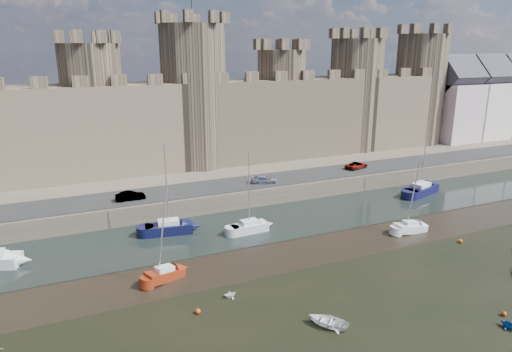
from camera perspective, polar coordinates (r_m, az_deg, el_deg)
The scene contains 20 objects.
ground at distance 39.10m, azimuth 11.46°, elevation -18.72°, with size 160.00×160.00×0.00m, color black.
water_channel at distance 57.83m, azimuth -2.30°, elevation -6.47°, with size 160.00×12.00×0.08m, color black.
quay at distance 90.44m, azimuth -10.72°, elevation 2.31°, with size 160.00×60.00×2.50m, color #4C443A.
road at distance 65.86m, azimuth -5.52°, elevation -1.40°, with size 160.00×7.00×0.10m, color black.
castle at distance 76.91m, azimuth -9.49°, elevation 7.92°, with size 108.50×11.00×29.00m.
townhouses at distance 116.45m, azimuth 28.11°, elevation 8.39°, with size 35.50×9.05×18.13m.
car_1 at distance 62.10m, azimuth -15.42°, elevation -2.43°, with size 1.33×3.81×1.25m, color gray.
car_2 at distance 67.30m, azimuth 1.07°, elevation -0.49°, with size 1.58×3.89×1.13m, color gray.
car_3 at distance 77.21m, azimuth 12.47°, elevation 1.30°, with size 1.98×4.29×1.19m, color gray.
sailboat_1 at distance 56.69m, azimuth -10.85°, elevation -6.34°, with size 5.82×2.96×11.15m.
sailboat_2 at distance 56.13m, azimuth -0.85°, elevation -6.33°, with size 4.70×2.02×9.97m.
sailboat_3 at distance 74.71m, azimuth 19.91°, elevation -1.56°, with size 6.97×4.36×11.42m.
sailboat_4 at distance 46.31m, azimuth -11.33°, elevation -11.86°, with size 4.23×2.87×9.22m.
sailboat_5 at distance 59.44m, azimuth 18.70°, elevation -6.05°, with size 4.22×1.73×9.02m.
dinghy_2 at distance 39.49m, azimuth 9.02°, elevation -17.60°, with size 2.38×0.69×3.34m, color white.
dinghy_3 at distance 42.86m, azimuth -3.28°, elevation -14.52°, with size 1.09×0.66×1.26m, color white.
dinghy_5 at distance 43.78m, azimuth 29.03°, elevation -15.93°, with size 1.23×0.75×1.43m, color navy.
buoy_1 at distance 40.89m, azimuth -7.28°, elevation -16.43°, with size 0.48×0.48×0.48m, color #CB3B09.
buoy_2 at distance 45.47m, azimuth 28.59°, elevation -14.89°, with size 0.41×0.41×0.41m, color red.
buoy_3 at distance 58.57m, azimuth 24.18°, elevation -7.43°, with size 0.48×0.48×0.48m, color #D84C09.
Camera 1 is at (-19.42, -25.86, 21.98)m, focal length 32.00 mm.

